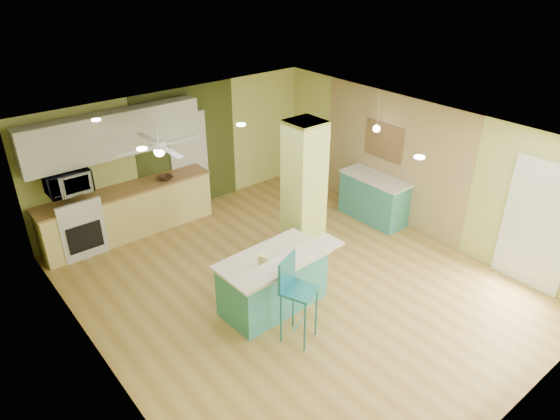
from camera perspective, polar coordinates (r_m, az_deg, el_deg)
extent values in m
cube|color=olive|center=(8.16, 1.43, -8.62)|extent=(6.00, 7.00, 0.01)
cube|color=white|center=(6.97, 1.68, 8.22)|extent=(6.00, 7.00, 0.01)
cube|color=#BEC469|center=(10.15, -11.52, 6.55)|extent=(6.00, 0.01, 2.50)
cube|color=#BEC469|center=(5.79, 25.45, -13.83)|extent=(6.00, 0.01, 2.50)
cube|color=#BEC469|center=(6.26, -20.14, -9.21)|extent=(0.01, 7.00, 2.50)
cube|color=#BEC469|center=(9.53, 15.45, 4.66)|extent=(0.01, 7.00, 2.50)
cube|color=#937B54|center=(9.84, 12.61, 5.76)|extent=(0.02, 3.40, 2.50)
cube|color=#3C451B|center=(10.22, -10.49, 6.80)|extent=(2.20, 0.02, 2.50)
cube|color=silver|center=(10.29, -10.29, 5.46)|extent=(0.82, 0.05, 2.00)
cube|color=white|center=(8.62, 27.33, -1.64)|extent=(0.04, 1.08, 2.10)
cube|color=#B9C55B|center=(8.20, 2.72, 1.82)|extent=(0.55, 0.55, 2.50)
cube|color=#E7D679|center=(9.74, -16.88, -0.26)|extent=(3.20, 0.60, 0.90)
cube|color=olive|center=(9.54, -17.26, 2.23)|extent=(3.25, 0.63, 0.04)
cube|color=silver|center=(9.49, -22.08, -1.96)|extent=(0.76, 0.64, 0.90)
cube|color=black|center=(9.22, -21.37, -2.93)|extent=(0.59, 0.02, 0.50)
cube|color=silver|center=(8.99, -22.05, 0.28)|extent=(0.76, 0.06, 0.18)
cube|color=silver|center=(9.27, -18.46, 8.22)|extent=(3.20, 0.34, 0.80)
imported|color=silver|center=(9.11, -23.07, 2.96)|extent=(0.70, 0.48, 0.39)
cylinder|color=silver|center=(8.07, -13.89, 8.66)|extent=(0.03, 0.03, 0.40)
cylinder|color=silver|center=(8.13, -13.73, 7.33)|extent=(0.24, 0.24, 0.10)
sphere|color=white|center=(8.18, -13.64, 6.55)|extent=(0.18, 0.18, 0.18)
cylinder|color=silver|center=(9.38, 11.16, 10.90)|extent=(0.01, 0.01, 0.62)
sphere|color=white|center=(9.47, 10.99, 9.11)|extent=(0.14, 0.14, 0.14)
cube|color=brown|center=(9.84, 11.80, 7.70)|extent=(0.03, 0.90, 0.70)
cube|color=teal|center=(7.51, -0.82, -8.35)|extent=(1.58, 0.84, 0.82)
cube|color=beige|center=(7.27, -0.84, -5.60)|extent=(1.67, 0.93, 0.05)
cube|color=teal|center=(7.00, 1.11, -6.27)|extent=(1.75, 0.21, 0.12)
cube|color=beige|center=(6.97, 1.12, -5.90)|extent=(1.88, 0.46, 0.04)
cylinder|color=#1C6E82|center=(6.76, 2.85, -13.26)|extent=(0.03, 0.03, 0.80)
cylinder|color=#1C6E82|center=(7.01, 4.16, -11.56)|extent=(0.03, 0.03, 0.80)
cylinder|color=#1C6E82|center=(6.89, 0.12, -12.33)|extent=(0.03, 0.03, 0.80)
cylinder|color=#1C6E82|center=(7.13, 1.52, -10.71)|extent=(0.03, 0.03, 0.80)
cube|color=#1C6E82|center=(6.68, 2.23, -9.20)|extent=(0.55, 0.55, 0.03)
cube|color=#1C6E82|center=(6.61, 0.79, -7.07)|extent=(0.41, 0.19, 0.45)
cube|color=teal|center=(10.03, 10.63, 1.25)|extent=(0.56, 1.35, 0.87)
cube|color=silver|center=(9.83, 10.86, 3.61)|extent=(0.60, 1.41, 0.04)
imported|color=#352015|center=(9.70, -13.02, 3.59)|extent=(0.29, 0.29, 0.07)
cylinder|color=yellow|center=(7.03, -1.97, -5.73)|extent=(0.14, 0.14, 0.19)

